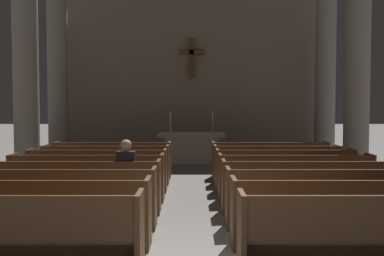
{
  "coord_description": "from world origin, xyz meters",
  "views": [
    {
      "loc": [
        0.02,
        -5.11,
        1.94
      ],
      "look_at": [
        0.0,
        8.54,
        1.23
      ],
      "focal_mm": 42.55,
      "sensor_mm": 36.0,
      "label": 1
    }
  ],
  "objects_px": {
    "pew_left_row_8": "(114,160)",
    "pew_right_row_6": "(286,170)",
    "column_right_fourth": "(326,75)",
    "pew_right_row_1": "(375,234)",
    "pew_left_row_7": "(107,165)",
    "candlestick_left": "(171,126)",
    "column_right_third": "(358,68)",
    "pew_left_row_2": "(37,213)",
    "pew_right_row_5": "(296,178)",
    "pew_right_row_2": "(345,213)",
    "pew_right_row_4": "(308,186)",
    "column_left_fourth": "(58,75)",
    "column_left_third": "(26,68)",
    "lone_worshipper": "(127,174)",
    "pew_left_row_6": "(98,170)",
    "pew_left_row_3": "(59,198)",
    "pew_right_row_3": "(324,198)",
    "altar": "(192,147)",
    "pew_right_row_7": "(277,165)",
    "pew_left_row_1": "(8,234)",
    "pew_right_row_8": "(270,160)",
    "candlestick_right": "(213,126)",
    "pew_left_row_5": "(88,178)",
    "pew_left_row_4": "(75,186)"
  },
  "relations": [
    {
      "from": "pew_left_row_8",
      "to": "pew_right_row_6",
      "type": "height_order",
      "value": "same"
    },
    {
      "from": "pew_left_row_8",
      "to": "column_right_fourth",
      "type": "relative_size",
      "value": 0.5
    },
    {
      "from": "pew_right_row_1",
      "to": "column_right_fourth",
      "type": "relative_size",
      "value": 0.5
    },
    {
      "from": "pew_left_row_7",
      "to": "candlestick_left",
      "type": "xyz_separation_m",
      "value": [
        1.38,
        4.0,
        0.75
      ]
    },
    {
      "from": "column_right_third",
      "to": "pew_left_row_2",
      "type": "bearing_deg",
      "value": -135.4
    },
    {
      "from": "pew_right_row_5",
      "to": "pew_right_row_2",
      "type": "bearing_deg",
      "value": -90.0
    },
    {
      "from": "pew_right_row_4",
      "to": "pew_right_row_6",
      "type": "relative_size",
      "value": 1.0
    },
    {
      "from": "pew_right_row_6",
      "to": "column_left_fourth",
      "type": "bearing_deg",
      "value": 139.79
    },
    {
      "from": "column_left_third",
      "to": "pew_left_row_7",
      "type": "bearing_deg",
      "value": -33.18
    },
    {
      "from": "pew_right_row_6",
      "to": "lone_worshipper",
      "type": "xyz_separation_m",
      "value": [
        -3.23,
        -1.93,
        0.22
      ]
    },
    {
      "from": "pew_right_row_6",
      "to": "lone_worshipper",
      "type": "distance_m",
      "value": 3.77
    },
    {
      "from": "pew_left_row_6",
      "to": "pew_right_row_6",
      "type": "distance_m",
      "value": 4.15
    },
    {
      "from": "pew_left_row_3",
      "to": "pew_right_row_3",
      "type": "relative_size",
      "value": 1.0
    },
    {
      "from": "altar",
      "to": "pew_right_row_7",
      "type": "bearing_deg",
      "value": -62.54
    },
    {
      "from": "pew_right_row_3",
      "to": "pew_right_row_4",
      "type": "relative_size",
      "value": 1.0
    },
    {
      "from": "pew_left_row_1",
      "to": "column_right_third",
      "type": "distance_m",
      "value": 10.37
    },
    {
      "from": "pew_right_row_8",
      "to": "lone_worshipper",
      "type": "bearing_deg",
      "value": -129.56
    },
    {
      "from": "pew_right_row_1",
      "to": "pew_right_row_7",
      "type": "relative_size",
      "value": 1.0
    },
    {
      "from": "pew_left_row_1",
      "to": "pew_left_row_3",
      "type": "distance_m",
      "value": 1.97
    },
    {
      "from": "column_left_third",
      "to": "pew_right_row_1",
      "type": "bearing_deg",
      "value": -48.6
    },
    {
      "from": "pew_left_row_8",
      "to": "pew_right_row_5",
      "type": "xyz_separation_m",
      "value": [
        4.15,
        -2.96,
        0.0
      ]
    },
    {
      "from": "pew_left_row_8",
      "to": "pew_right_row_7",
      "type": "bearing_deg",
      "value": -13.35
    },
    {
      "from": "pew_left_row_8",
      "to": "pew_left_row_7",
      "type": "bearing_deg",
      "value": -90.0
    },
    {
      "from": "pew_left_row_2",
      "to": "column_right_third",
      "type": "height_order",
      "value": "column_right_third"
    },
    {
      "from": "column_left_third",
      "to": "pew_right_row_4",
      "type": "bearing_deg",
      "value": -34.61
    },
    {
      "from": "pew_right_row_6",
      "to": "pew_right_row_7",
      "type": "distance_m",
      "value": 0.99
    },
    {
      "from": "pew_left_row_3",
      "to": "column_right_third",
      "type": "height_order",
      "value": "column_right_third"
    },
    {
      "from": "pew_left_row_3",
      "to": "candlestick_right",
      "type": "height_order",
      "value": "candlestick_right"
    },
    {
      "from": "pew_left_row_6",
      "to": "column_left_third",
      "type": "xyz_separation_m",
      "value": [
        -2.51,
        2.62,
        2.48
      ]
    },
    {
      "from": "pew_right_row_6",
      "to": "column_right_third",
      "type": "height_order",
      "value": "column_right_third"
    },
    {
      "from": "pew_left_row_8",
      "to": "column_left_third",
      "type": "height_order",
      "value": "column_left_third"
    },
    {
      "from": "pew_left_row_2",
      "to": "pew_right_row_4",
      "type": "height_order",
      "value": "same"
    },
    {
      "from": "pew_left_row_5",
      "to": "lone_worshipper",
      "type": "distance_m",
      "value": 1.34
    },
    {
      "from": "pew_right_row_1",
      "to": "column_right_fourth",
      "type": "distance_m",
      "value": 11.13
    },
    {
      "from": "pew_left_row_5",
      "to": "pew_left_row_6",
      "type": "height_order",
      "value": "same"
    },
    {
      "from": "lone_worshipper",
      "to": "pew_right_row_6",
      "type": "bearing_deg",
      "value": 30.94
    },
    {
      "from": "pew_left_row_4",
      "to": "column_left_third",
      "type": "distance_m",
      "value": 5.79
    },
    {
      "from": "candlestick_right",
      "to": "pew_left_row_3",
      "type": "bearing_deg",
      "value": -109.28
    },
    {
      "from": "column_right_fourth",
      "to": "column_left_third",
      "type": "bearing_deg",
      "value": -161.84
    },
    {
      "from": "pew_left_row_6",
      "to": "column_right_third",
      "type": "bearing_deg",
      "value": 21.5
    },
    {
      "from": "pew_left_row_8",
      "to": "column_left_fourth",
      "type": "height_order",
      "value": "column_left_fourth"
    },
    {
      "from": "pew_right_row_5",
      "to": "column_left_third",
      "type": "bearing_deg",
      "value": 151.54
    },
    {
      "from": "column_left_third",
      "to": "column_left_fourth",
      "type": "relative_size",
      "value": 1.0
    },
    {
      "from": "pew_left_row_7",
      "to": "pew_right_row_3",
      "type": "distance_m",
      "value": 5.73
    },
    {
      "from": "pew_left_row_8",
      "to": "pew_right_row_2",
      "type": "relative_size",
      "value": 1.0
    },
    {
      "from": "pew_right_row_5",
      "to": "column_left_third",
      "type": "relative_size",
      "value": 0.5
    },
    {
      "from": "pew_right_row_5",
      "to": "candlestick_left",
      "type": "height_order",
      "value": "candlestick_left"
    },
    {
      "from": "pew_right_row_2",
      "to": "column_right_third",
      "type": "relative_size",
      "value": 0.5
    },
    {
      "from": "pew_right_row_1",
      "to": "pew_right_row_4",
      "type": "height_order",
      "value": "same"
    },
    {
      "from": "column_left_fourth",
      "to": "pew_right_row_8",
      "type": "bearing_deg",
      "value": -28.78
    }
  ]
}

